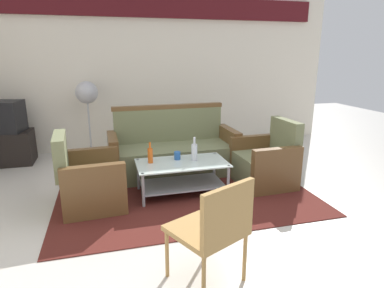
{
  "coord_description": "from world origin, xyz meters",
  "views": [
    {
      "loc": [
        -1.04,
        -3.0,
        1.68
      ],
      "look_at": [
        -0.06,
        0.64,
        0.65
      ],
      "focal_mm": 30.68,
      "sensor_mm": 36.0,
      "label": 1
    }
  ],
  "objects_px": {
    "armchair_left": "(90,182)",
    "television": "(1,117)",
    "cup": "(177,156)",
    "pedestal_fan": "(87,97)",
    "bottle_clear": "(194,152)",
    "couch": "(173,152)",
    "coffee_table": "(182,173)",
    "tv_stand": "(6,148)",
    "armchair_right": "(266,163)",
    "bottle_orange": "(150,155)",
    "wicker_chair": "(215,225)"
  },
  "relations": [
    {
      "from": "armchair_left",
      "to": "television",
      "type": "xyz_separation_m",
      "value": [
        -1.33,
        1.91,
        0.47
      ]
    },
    {
      "from": "cup",
      "to": "pedestal_fan",
      "type": "relative_size",
      "value": 0.08
    },
    {
      "from": "bottle_clear",
      "to": "couch",
      "type": "bearing_deg",
      "value": 100.08
    },
    {
      "from": "coffee_table",
      "to": "television",
      "type": "relative_size",
      "value": 1.64
    },
    {
      "from": "tv_stand",
      "to": "pedestal_fan",
      "type": "bearing_deg",
      "value": 2.23
    },
    {
      "from": "cup",
      "to": "television",
      "type": "height_order",
      "value": "television"
    },
    {
      "from": "armchair_right",
      "to": "tv_stand",
      "type": "distance_m",
      "value": 4.0
    },
    {
      "from": "armchair_left",
      "to": "bottle_orange",
      "type": "xyz_separation_m",
      "value": [
        0.72,
        0.14,
        0.22
      ]
    },
    {
      "from": "wicker_chair",
      "to": "bottle_clear",
      "type": "bearing_deg",
      "value": 53.98
    },
    {
      "from": "armchair_left",
      "to": "wicker_chair",
      "type": "xyz_separation_m",
      "value": [
        0.93,
        -1.64,
        0.21
      ]
    },
    {
      "from": "bottle_clear",
      "to": "television",
      "type": "xyz_separation_m",
      "value": [
        -2.58,
        1.81,
        0.24
      ]
    },
    {
      "from": "bottle_clear",
      "to": "television",
      "type": "height_order",
      "value": "television"
    },
    {
      "from": "bottle_clear",
      "to": "bottle_orange",
      "type": "bearing_deg",
      "value": 175.34
    },
    {
      "from": "armchair_right",
      "to": "pedestal_fan",
      "type": "bearing_deg",
      "value": 48.33
    },
    {
      "from": "couch",
      "to": "armchair_right",
      "type": "relative_size",
      "value": 2.13
    },
    {
      "from": "tv_stand",
      "to": "wicker_chair",
      "type": "distance_m",
      "value": 4.21
    },
    {
      "from": "cup",
      "to": "tv_stand",
      "type": "bearing_deg",
      "value": 144.19
    },
    {
      "from": "coffee_table",
      "to": "wicker_chair",
      "type": "distance_m",
      "value": 1.72
    },
    {
      "from": "couch",
      "to": "bottle_orange",
      "type": "relative_size",
      "value": 7.04
    },
    {
      "from": "armchair_right",
      "to": "bottle_orange",
      "type": "distance_m",
      "value": 1.54
    },
    {
      "from": "armchair_right",
      "to": "tv_stand",
      "type": "height_order",
      "value": "armchair_right"
    },
    {
      "from": "armchair_left",
      "to": "tv_stand",
      "type": "height_order",
      "value": "armchair_left"
    },
    {
      "from": "television",
      "to": "bottle_orange",
      "type": "bearing_deg",
      "value": 150.0
    },
    {
      "from": "couch",
      "to": "cup",
      "type": "height_order",
      "value": "couch"
    },
    {
      "from": "cup",
      "to": "television",
      "type": "relative_size",
      "value": 0.15
    },
    {
      "from": "armchair_left",
      "to": "armchair_right",
      "type": "relative_size",
      "value": 1.0
    },
    {
      "from": "bottle_orange",
      "to": "tv_stand",
      "type": "height_order",
      "value": "bottle_orange"
    },
    {
      "from": "bottle_orange",
      "to": "wicker_chair",
      "type": "xyz_separation_m",
      "value": [
        0.21,
        -1.78,
        -0.01
      ]
    },
    {
      "from": "armchair_right",
      "to": "cup",
      "type": "bearing_deg",
      "value": 82.81
    },
    {
      "from": "wicker_chair",
      "to": "cup",
      "type": "bearing_deg",
      "value": 60.59
    },
    {
      "from": "couch",
      "to": "coffee_table",
      "type": "xyz_separation_m",
      "value": [
        -0.05,
        -0.75,
        -0.04
      ]
    },
    {
      "from": "couch",
      "to": "tv_stand",
      "type": "xyz_separation_m",
      "value": [
        -2.46,
        1.1,
        -0.06
      ]
    },
    {
      "from": "armchair_right",
      "to": "bottle_orange",
      "type": "bearing_deg",
      "value": 85.58
    },
    {
      "from": "bottle_orange",
      "to": "pedestal_fan",
      "type": "distance_m",
      "value": 2.03
    },
    {
      "from": "tv_stand",
      "to": "television",
      "type": "bearing_deg",
      "value": 79.11
    },
    {
      "from": "bottle_orange",
      "to": "cup",
      "type": "bearing_deg",
      "value": 7.34
    },
    {
      "from": "armchair_right",
      "to": "wicker_chair",
      "type": "height_order",
      "value": "armchair_right"
    },
    {
      "from": "armchair_left",
      "to": "tv_stand",
      "type": "xyz_separation_m",
      "value": [
        -1.33,
        1.91,
        -0.03
      ]
    },
    {
      "from": "armchair_left",
      "to": "cup",
      "type": "height_order",
      "value": "armchair_left"
    },
    {
      "from": "armchair_left",
      "to": "pedestal_fan",
      "type": "relative_size",
      "value": 0.67
    },
    {
      "from": "bottle_orange",
      "to": "television",
      "type": "relative_size",
      "value": 0.38
    },
    {
      "from": "armchair_left",
      "to": "armchair_right",
      "type": "xyz_separation_m",
      "value": [
        2.24,
        0.09,
        0.0
      ]
    },
    {
      "from": "bottle_clear",
      "to": "tv_stand",
      "type": "distance_m",
      "value": 3.16
    },
    {
      "from": "couch",
      "to": "bottle_clear",
      "type": "height_order",
      "value": "couch"
    },
    {
      "from": "coffee_table",
      "to": "cup",
      "type": "relative_size",
      "value": 11.0
    },
    {
      "from": "armchair_left",
      "to": "pedestal_fan",
      "type": "bearing_deg",
      "value": 177.34
    },
    {
      "from": "armchair_right",
      "to": "wicker_chair",
      "type": "xyz_separation_m",
      "value": [
        -1.31,
        -1.73,
        0.21
      ]
    },
    {
      "from": "wicker_chair",
      "to": "bottle_orange",
      "type": "bearing_deg",
      "value": 71.5
    },
    {
      "from": "couch",
      "to": "cup",
      "type": "relative_size",
      "value": 18.11
    },
    {
      "from": "coffee_table",
      "to": "television",
      "type": "height_order",
      "value": "television"
    }
  ]
}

